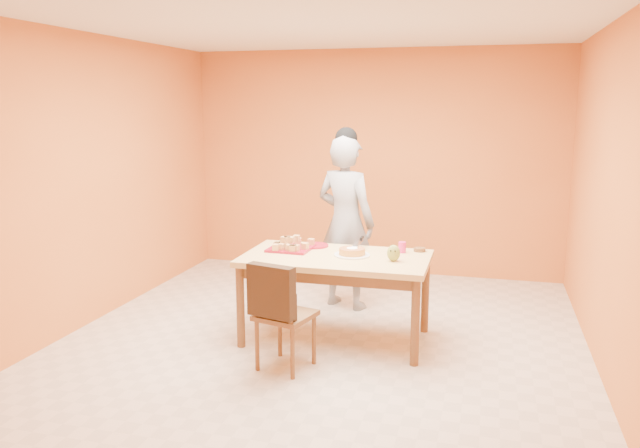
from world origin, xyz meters
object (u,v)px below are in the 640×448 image
(dining_table, at_px, (336,266))
(egg_ornament, at_px, (394,253))
(checker_tin, at_px, (420,250))
(red_dinner_plate, at_px, (315,245))
(dining_chair, at_px, (285,313))
(person, at_px, (346,223))
(magenta_glass, at_px, (402,247))
(sponge_cake, at_px, (352,251))
(pastry_platter, at_px, (291,248))

(dining_table, xyz_separation_m, egg_ornament, (0.51, -0.06, 0.16))
(dining_table, xyz_separation_m, checker_tin, (0.68, 0.35, 0.11))
(dining_table, relative_size, red_dinner_plate, 6.22)
(dining_chair, distance_m, checker_tin, 1.44)
(dining_table, distance_m, checker_tin, 0.77)
(checker_tin, bearing_deg, dining_chair, -130.84)
(dining_chair, height_order, person, person)
(magenta_glass, xyz_separation_m, checker_tin, (0.14, 0.09, -0.03))
(magenta_glass, bearing_deg, dining_chair, -128.41)
(person, distance_m, magenta_glass, 0.94)
(egg_ornament, bearing_deg, dining_chair, -158.70)
(sponge_cake, bearing_deg, egg_ornament, -14.51)
(red_dinner_plate, bearing_deg, checker_tin, 3.06)
(dining_chair, xyz_separation_m, pastry_platter, (-0.21, 0.83, 0.32))
(sponge_cake, bearing_deg, dining_table, -166.12)
(pastry_platter, relative_size, magenta_glass, 3.84)
(dining_table, distance_m, pastry_platter, 0.48)
(checker_tin, bearing_deg, dining_table, -152.76)
(egg_ornament, height_order, checker_tin, egg_ornament)
(person, height_order, red_dinner_plate, person)
(pastry_platter, height_order, red_dinner_plate, pastry_platter)
(dining_chair, distance_m, person, 1.69)
(dining_chair, bearing_deg, person, 100.39)
(dining_table, height_order, red_dinner_plate, red_dinner_plate)
(egg_ornament, bearing_deg, sponge_cake, 145.84)
(magenta_glass, bearing_deg, red_dinner_plate, 177.55)
(red_dinner_plate, bearing_deg, dining_chair, -87.63)
(pastry_platter, bearing_deg, sponge_cake, -8.36)
(dining_table, distance_m, person, 0.95)
(dining_table, distance_m, red_dinner_plate, 0.42)
(magenta_glass, relative_size, checker_tin, 0.90)
(red_dinner_plate, xyz_separation_m, magenta_glass, (0.81, -0.03, 0.04))
(person, height_order, sponge_cake, person)
(dining_chair, bearing_deg, sponge_cake, 77.73)
(pastry_platter, bearing_deg, person, 68.09)
(red_dinner_plate, height_order, magenta_glass, magenta_glass)
(dining_table, xyz_separation_m, magenta_glass, (0.54, 0.26, 0.14))
(sponge_cake, relative_size, egg_ornament, 1.63)
(dining_table, bearing_deg, checker_tin, 27.24)
(dining_chair, xyz_separation_m, sponge_cake, (0.37, 0.74, 0.34))
(dining_chair, bearing_deg, egg_ornament, 55.15)
(egg_ornament, bearing_deg, red_dinner_plate, 135.58)
(egg_ornament, bearing_deg, pastry_platter, 149.55)
(dining_chair, bearing_deg, dining_table, 85.81)
(pastry_platter, height_order, checker_tin, checker_tin)
(sponge_cake, relative_size, magenta_glass, 2.37)
(dining_chair, height_order, magenta_glass, dining_chair)
(red_dinner_plate, distance_m, checker_tin, 0.96)
(pastry_platter, bearing_deg, dining_chair, -75.51)
(dining_table, bearing_deg, sponge_cake, 13.88)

